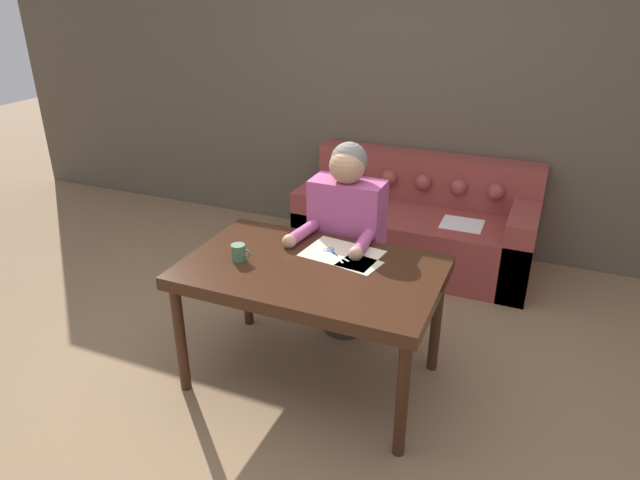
{
  "coord_description": "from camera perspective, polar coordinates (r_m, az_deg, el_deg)",
  "views": [
    {
      "loc": [
        1.18,
        -2.32,
        2.12
      ],
      "look_at": [
        0.1,
        0.22,
        0.82
      ],
      "focal_mm": 32.0,
      "sensor_mm": 36.0,
      "label": 1
    }
  ],
  "objects": [
    {
      "name": "ground_plane",
      "position": [
        3.35,
        -3.11,
        -14.1
      ],
      "size": [
        16.0,
        16.0,
        0.0
      ],
      "primitive_type": "plane",
      "color": "#846647"
    },
    {
      "name": "wall_back",
      "position": [
        4.73,
        8.54,
        14.87
      ],
      "size": [
        8.0,
        0.06,
        2.6
      ],
      "color": "brown",
      "rests_on": "ground_plane"
    },
    {
      "name": "dining_table",
      "position": [
        3.03,
        -0.88,
        -3.91
      ],
      "size": [
        1.35,
        0.84,
        0.72
      ],
      "color": "#381E11",
      "rests_on": "ground_plane"
    },
    {
      "name": "couch",
      "position": [
        4.58,
        9.63,
        1.4
      ],
      "size": [
        1.79,
        0.79,
        0.83
      ],
      "color": "brown",
      "rests_on": "ground_plane"
    },
    {
      "name": "person",
      "position": [
        3.48,
        2.63,
        -0.03
      ],
      "size": [
        0.48,
        0.56,
        1.25
      ],
      "color": "#33281E",
      "rests_on": "ground_plane"
    },
    {
      "name": "pattern_paper_main",
      "position": [
        3.13,
        2.23,
        -1.36
      ],
      "size": [
        0.44,
        0.34,
        0.0
      ],
      "color": "beige",
      "rests_on": "dining_table"
    },
    {
      "name": "pattern_paper_offcut",
      "position": [
        3.02,
        3.94,
        -2.42
      ],
      "size": [
        0.24,
        0.22,
        0.0
      ],
      "color": "beige",
      "rests_on": "dining_table"
    },
    {
      "name": "scissors",
      "position": [
        3.13,
        1.25,
        -1.28
      ],
      "size": [
        0.18,
        0.16,
        0.01
      ],
      "color": "silver",
      "rests_on": "dining_table"
    },
    {
      "name": "mug",
      "position": [
        3.07,
        -8.13,
        -1.24
      ],
      "size": [
        0.11,
        0.08,
        0.09
      ],
      "color": "#47704C",
      "rests_on": "dining_table"
    }
  ]
}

